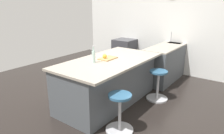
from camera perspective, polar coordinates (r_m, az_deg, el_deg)
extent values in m
plane|color=black|center=(4.18, -2.98, -10.17)|extent=(7.28, 7.28, 0.00)
cube|color=silver|center=(6.16, 13.84, 11.53)|extent=(0.12, 5.22, 2.72)
cube|color=#4C5156|center=(5.83, 15.99, 1.76)|extent=(2.31, 0.60, 0.86)
cube|color=#9E9384|center=(5.74, 16.35, 6.06)|extent=(2.31, 0.60, 0.03)
cube|color=#38383D|center=(6.01, 17.29, 6.03)|extent=(0.44, 0.36, 0.12)
cylinder|color=#B7B7BC|center=(6.03, 16.11, 8.09)|extent=(0.02, 0.02, 0.28)
cube|color=#38383D|center=(6.48, 3.49, 3.92)|extent=(0.60, 0.60, 0.86)
cube|color=black|center=(6.34, 5.80, 3.16)|extent=(0.44, 0.01, 0.32)
cube|color=#4C5156|center=(4.09, -1.13, -4.20)|extent=(2.15, 0.96, 0.85)
cube|color=#9E9384|center=(3.92, -0.59, 1.72)|extent=(2.21, 1.16, 0.04)
cylinder|color=#B7B7BC|center=(4.46, 12.36, -8.49)|extent=(0.44, 0.44, 0.03)
cylinder|color=#B7B7BC|center=(4.35, 12.60, -5.07)|extent=(0.05, 0.05, 0.57)
cylinder|color=#336084|center=(4.25, 12.87, -1.29)|extent=(0.36, 0.36, 0.04)
cylinder|color=#B7B7BC|center=(3.39, 2.09, -17.04)|extent=(0.44, 0.44, 0.03)
cylinder|color=#B7B7BC|center=(3.24, 2.14, -12.83)|extent=(0.05, 0.05, 0.57)
cylinder|color=#336084|center=(3.09, 2.21, -7.98)|extent=(0.36, 0.36, 0.04)
cube|color=tan|center=(4.00, -1.16, 2.45)|extent=(0.36, 0.24, 0.02)
sphere|color=gold|center=(3.95, -2.05, 3.05)|extent=(0.08, 0.08, 0.08)
cylinder|color=silver|center=(3.72, -5.14, 2.86)|extent=(0.06, 0.06, 0.22)
cylinder|color=silver|center=(3.69, -5.20, 5.12)|extent=(0.03, 0.03, 0.08)
cylinder|color=#B7B7BC|center=(3.68, -5.22, 5.80)|extent=(0.03, 0.03, 0.02)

